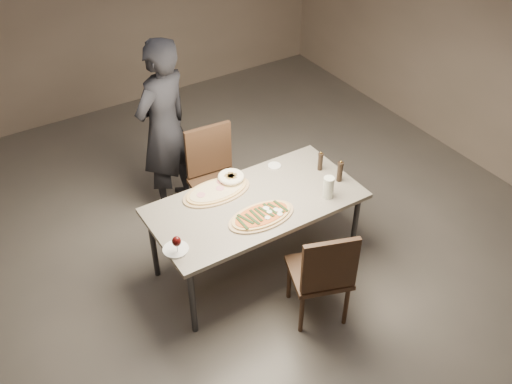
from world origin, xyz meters
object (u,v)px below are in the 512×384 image
carafe (328,187)px  diner (164,128)px  bread_basket (231,178)px  pepper_mill_left (340,171)px  chair_far (215,173)px  ham_pizza (217,191)px  dining_table (256,207)px  chair_near (323,272)px  zucchini_pizza (262,216)px

carafe → diner: 1.71m
bread_basket → pepper_mill_left: pepper_mill_left is taller
chair_far → carafe: bearing=122.4°
ham_pizza → bread_basket: bearing=15.0°
dining_table → chair_near: size_ratio=1.86×
chair_far → chair_near: bearing=98.3°
diner → carafe: bearing=94.8°
zucchini_pizza → diner: (-0.19, 1.44, 0.14)m
ham_pizza → pepper_mill_left: (1.00, -0.42, 0.09)m
chair_near → bread_basket: bearing=117.5°
ham_pizza → diner: diner is taller
carafe → chair_near: (-0.44, -0.54, -0.31)m
ham_pizza → zucchini_pizza: bearing=-75.2°
dining_table → zucchini_pizza: 0.22m
ham_pizza → bread_basket: bread_basket is taller
chair_near → chair_far: (-0.10, 1.56, 0.03)m
pepper_mill_left → carafe: 0.26m
dining_table → diner: (-0.26, 1.24, 0.21)m
dining_table → chair_far: bearing=89.2°
diner → chair_near: bearing=76.9°
bread_basket → dining_table: bearing=-82.2°
chair_near → diner: 2.11m
bread_basket → pepper_mill_left: size_ratio=1.08×
zucchini_pizza → chair_near: chair_near is taller
diner → ham_pizza: bearing=68.7°
bread_basket → ham_pizza: bearing=-162.2°
ham_pizza → diner: size_ratio=0.35×
ham_pizza → chair_near: (0.34, -1.08, -0.22)m
pepper_mill_left → chair_near: (-0.66, -0.66, -0.31)m
bread_basket → zucchini_pizza: bearing=-92.5°
chair_near → ham_pizza: bearing=126.7°
chair_near → dining_table: bearing=117.6°
ham_pizza → chair_far: (0.23, 0.47, -0.19)m
ham_pizza → diner: 0.97m
chair_far → diner: 0.65m
dining_table → pepper_mill_left: 0.80m
ham_pizza → chair_near: bearing=-75.6°
zucchini_pizza → carafe: 0.63m
zucchini_pizza → diner: diner is taller
dining_table → bread_basket: bearing=97.8°
ham_pizza → pepper_mill_left: pepper_mill_left is taller
dining_table → ham_pizza: bearing=128.4°
dining_table → zucchini_pizza: (-0.07, -0.20, 0.07)m
chair_near → diner: (-0.37, 2.05, 0.36)m
bread_basket → diner: (-0.21, 0.91, 0.11)m
dining_table → carafe: bearing=-25.8°
chair_far → pepper_mill_left: bearing=134.9°
dining_table → pepper_mill_left: bearing=-10.4°
ham_pizza → carafe: (0.77, -0.55, 0.08)m
bread_basket → diner: 0.94m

